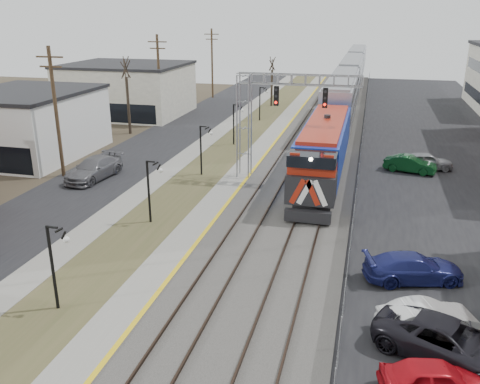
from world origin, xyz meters
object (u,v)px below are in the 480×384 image
(car_lot_b, at_px, (427,319))
(train, at_px, (348,83))
(signal_gantry, at_px, (267,108))
(car_lot_a, at_px, (436,380))

(car_lot_b, bearing_deg, train, -14.64)
(train, xyz_separation_m, car_lot_b, (6.04, -53.98, -2.27))
(train, distance_m, signal_gantry, 36.50)
(car_lot_b, bearing_deg, signal_gantry, 9.05)
(signal_gantry, distance_m, car_lot_b, 21.18)
(train, distance_m, car_lot_a, 58.08)
(car_lot_a, xyz_separation_m, car_lot_b, (0.04, 3.75, 0.01))
(signal_gantry, bearing_deg, train, 83.25)
(train, xyz_separation_m, car_lot_a, (6.00, -57.72, -2.28))
(signal_gantry, distance_m, car_lot_a, 24.40)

